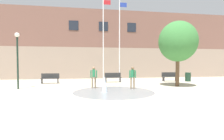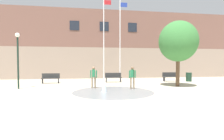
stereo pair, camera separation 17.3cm
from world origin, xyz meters
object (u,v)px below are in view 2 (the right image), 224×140
object	(u,v)px
park_bench_under_left_flagpole	(113,77)
flagpole_left	(104,36)
adult_watching	(94,76)
adult_near_bench	(132,76)
park_bench_far_left	(51,78)
flagpole_right	(120,38)
trash_can	(189,77)
park_bench_far_right	(170,77)
street_tree_near_building	(178,41)
lamp_post_left_lane	(18,53)

from	to	relation	value
park_bench_under_left_flagpole	flagpole_left	distance (m)	4.27
park_bench_under_left_flagpole	adult_watching	size ratio (longest dim) A/B	1.01
park_bench_under_left_flagpole	adult_near_bench	bearing A→B (deg)	-82.34
park_bench_far_left	flagpole_left	distance (m)	6.59
flagpole_left	park_bench_far_left	bearing A→B (deg)	-168.26
park_bench_far_left	adult_watching	size ratio (longest dim) A/B	1.01
adult_near_bench	adult_watching	xyz separation A→B (m)	(-2.73, 0.75, 0.00)
park_bench_far_left	flagpole_right	size ratio (longest dim) A/B	0.19
park_bench_under_left_flagpole	trash_can	distance (m)	7.70
park_bench_far_left	flagpole_left	bearing A→B (deg)	11.74
park_bench_far_right	trash_can	distance (m)	1.84
park_bench_under_left_flagpole	park_bench_far_right	bearing A→B (deg)	-0.52
adult_watching	street_tree_near_building	xyz separation A→B (m)	(6.66, 0.03, 2.62)
park_bench_far_right	street_tree_near_building	distance (m)	5.09
adult_watching	street_tree_near_building	world-z (taller)	street_tree_near_building
park_bench_far_left	street_tree_near_building	world-z (taller)	street_tree_near_building
lamp_post_left_lane	adult_near_bench	bearing A→B (deg)	-8.98
park_bench_far_right	lamp_post_left_lane	distance (m)	13.93
park_bench_far_left	adult_watching	world-z (taller)	adult_watching
adult_near_bench	trash_can	world-z (taller)	adult_near_bench
park_bench_far_left	park_bench_far_right	size ratio (longest dim) A/B	1.00
flagpole_right	lamp_post_left_lane	world-z (taller)	flagpole_right
park_bench_far_left	trash_can	world-z (taller)	park_bench_far_left
park_bench_under_left_flagpole	flagpole_left	size ratio (longest dim) A/B	0.19
lamp_post_left_lane	street_tree_near_building	xyz separation A→B (m)	(12.02, -0.49, 0.95)
trash_can	park_bench_far_left	bearing A→B (deg)	178.28
park_bench_far_right	lamp_post_left_lane	bearing A→B (deg)	-166.01
adult_near_bench	adult_watching	distance (m)	2.83
lamp_post_left_lane	park_bench_far_left	bearing A→B (deg)	64.18
park_bench_far_right	street_tree_near_building	world-z (taller)	street_tree_near_building
park_bench_far_right	adult_watching	xyz separation A→B (m)	(-8.00, -3.85, 0.45)
flagpole_left	adult_near_bench	bearing A→B (deg)	-75.82
lamp_post_left_lane	trash_can	bearing A→B (deg)	10.85
flagpole_left	park_bench_far_right	bearing A→B (deg)	-8.76
adult_near_bench	adult_watching	bearing A→B (deg)	-72.84
street_tree_near_building	park_bench_far_right	bearing A→B (deg)	70.60
adult_watching	lamp_post_left_lane	xyz separation A→B (m)	(-5.36, 0.52, 1.67)
adult_near_bench	lamp_post_left_lane	xyz separation A→B (m)	(-8.09, 1.28, 1.67)
lamp_post_left_lane	street_tree_near_building	bearing A→B (deg)	-2.34
park_bench_far_left	park_bench_under_left_flagpole	distance (m)	5.86
flagpole_right	adult_watching	bearing A→B (deg)	-121.41
park_bench_far_left	adult_watching	distance (m)	5.39
flagpole_left	adult_watching	bearing A→B (deg)	-104.93
park_bench_far_left	flagpole_left	size ratio (longest dim) A/B	0.19
park_bench_under_left_flagpole	lamp_post_left_lane	bearing A→B (deg)	-155.61
park_bench_under_left_flagpole	adult_watching	distance (m)	4.46
park_bench_far_left	street_tree_near_building	xyz separation A→B (m)	(10.41, -3.80, 3.08)
lamp_post_left_lane	park_bench_under_left_flagpole	bearing A→B (deg)	24.39
adult_near_bench	street_tree_near_building	world-z (taller)	street_tree_near_building
flagpole_left	trash_can	distance (m)	9.54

